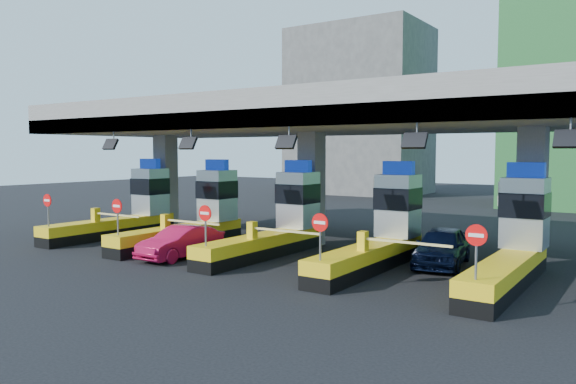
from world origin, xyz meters
The scene contains 10 objects.
ground centered at (0.00, 0.00, 0.00)m, with size 120.00×120.00×0.00m, color black.
toll_canopy centered at (0.00, 2.87, 6.13)m, with size 28.00×12.09×7.00m.
toll_lane_far_left centered at (-10.00, 0.28, 1.40)m, with size 4.43×8.00×4.16m.
toll_lane_left centered at (-5.00, 0.28, 1.40)m, with size 4.43×8.00×4.16m.
toll_lane_center centered at (0.00, 0.28, 1.40)m, with size 4.43×8.00×4.16m.
toll_lane_right centered at (5.00, 0.28, 1.40)m, with size 4.43×8.00×4.16m.
toll_lane_far_right centered at (10.00, 0.28, 1.40)m, with size 4.43×8.00×4.16m.
bg_building_concrete centered at (-14.00, 36.00, 9.00)m, with size 14.00×10.00×18.00m, color #4C4C49.
van centered at (6.98, 1.58, 0.77)m, with size 1.82×4.54×1.55m, color black.
red_car centered at (-2.84, -3.04, 0.68)m, with size 1.44×4.13×1.36m, color #AB0D37.
Camera 1 is at (14.23, -20.23, 4.54)m, focal length 35.00 mm.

